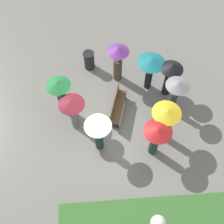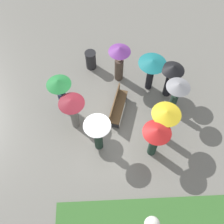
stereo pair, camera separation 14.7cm
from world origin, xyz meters
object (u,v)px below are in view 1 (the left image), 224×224
crowd_person_teal (151,66)px  crowd_person_red (157,136)px  trash_bin (89,60)px  crowd_person_white (98,130)px  crowd_person_green (60,90)px  crowd_person_black (170,74)px  crowd_person_purple (118,59)px  crowd_person_maroon (72,108)px  park_bench (117,106)px  crowd_person_yellow (165,118)px  crowd_person_grey (176,91)px

crowd_person_teal → crowd_person_red: 3.20m
trash_bin → crowd_person_red: 5.18m
crowd_person_white → crowd_person_green: size_ratio=0.97×
crowd_person_green → crowd_person_black: crowd_person_green is taller
crowd_person_green → crowd_person_purple: bearing=-42.1°
crowd_person_black → crowd_person_maroon: bearing=152.3°
crowd_person_teal → crowd_person_green: size_ratio=0.90×
park_bench → crowd_person_green: (0.26, 2.25, 0.96)m
crowd_person_white → crowd_person_yellow: 2.52m
crowd_person_yellow → crowd_person_black: size_ratio=1.03×
trash_bin → crowd_person_green: bearing=153.4°
crowd_person_green → crowd_person_red: crowd_person_green is taller
crowd_person_purple → crowd_person_black: crowd_person_purple is taller
crowd_person_yellow → crowd_person_black: (2.11, -0.59, -0.10)m
crowd_person_red → trash_bin: bearing=-171.5°
park_bench → crowd_person_maroon: size_ratio=0.94×
crowd_person_teal → crowd_person_yellow: (-2.51, -0.18, 0.02)m
crowd_person_green → crowd_person_black: (0.60, -4.53, -0.12)m
trash_bin → crowd_person_grey: 4.42m
trash_bin → crowd_person_grey: bearing=-127.9°
crowd_person_maroon → crowd_person_purple: size_ratio=0.94×
trash_bin → crowd_person_purple: size_ratio=0.47×
crowd_person_grey → crowd_person_white: bearing=151.6°
crowd_person_purple → crowd_person_green: bearing=44.2°
crowd_person_red → crowd_person_black: (2.80, -1.01, -0.05)m
crowd_person_white → crowd_person_yellow: size_ratio=1.00×
crowd_person_yellow → crowd_person_red: crowd_person_yellow is taller
crowd_person_yellow → crowd_person_green: 4.22m
crowd_person_maroon → crowd_person_yellow: (-0.68, -3.44, 0.04)m
crowd_person_grey → park_bench: bearing=123.9°
crowd_person_grey → crowd_person_yellow: bearing=-172.4°
trash_bin → crowd_person_yellow: size_ratio=0.48×
crowd_person_grey → crowd_person_black: 0.93m
trash_bin → crowd_person_green: 2.76m
crowd_person_yellow → crowd_person_maroon: bearing=136.2°
crowd_person_grey → crowd_person_red: 2.15m
trash_bin → crowd_person_black: size_ratio=0.50×
crowd_person_teal → crowd_person_yellow: bearing=70.5°
crowd_person_red → crowd_person_grey: bearing=131.7°
crowd_person_yellow → crowd_person_purple: size_ratio=0.98×
crowd_person_yellow → park_bench: bearing=110.8°
crowd_person_teal → crowd_person_yellow: size_ratio=0.93×
trash_bin → crowd_person_red: size_ratio=0.49×
crowd_person_purple → trash_bin: bearing=-18.8°
trash_bin → crowd_person_grey: crowd_person_grey is taller
crowd_person_green → crowd_person_yellow: bearing=-96.3°
crowd_person_maroon → crowd_person_purple: 3.10m
crowd_person_black → crowd_person_green: bearing=140.2°
crowd_person_yellow → crowd_person_grey: bearing=29.4°
crowd_person_grey → crowd_person_teal: bearing=67.4°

